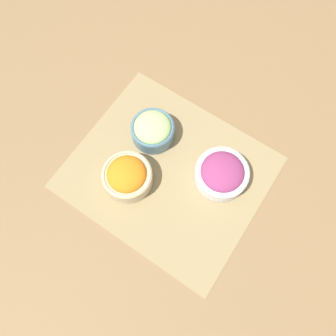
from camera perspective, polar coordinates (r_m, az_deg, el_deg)
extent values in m
plane|color=olive|center=(0.87, 0.00, -0.74)|extent=(3.00, 3.00, 0.00)
cube|color=#937F56|center=(0.87, 0.00, -0.70)|extent=(0.50, 0.43, 0.00)
cylinder|color=silver|center=(0.86, 9.24, -1.12)|extent=(0.14, 0.14, 0.04)
torus|color=silver|center=(0.84, 9.47, -0.64)|extent=(0.13, 0.13, 0.01)
ellipsoid|color=#93386B|center=(0.84, 9.47, -0.64)|extent=(0.11, 0.11, 0.05)
cylinder|color=slate|center=(0.89, -2.65, 6.41)|extent=(0.12, 0.12, 0.05)
torus|color=slate|center=(0.87, -2.72, 7.12)|extent=(0.11, 0.11, 0.01)
ellipsoid|color=#A8CC7F|center=(0.87, -2.72, 7.12)|extent=(0.10, 0.10, 0.04)
cylinder|color=#C6B28E|center=(0.85, -7.01, -1.60)|extent=(0.13, 0.13, 0.05)
torus|color=#C6B28E|center=(0.82, -7.21, -1.07)|extent=(0.12, 0.12, 0.01)
ellipsoid|color=orange|center=(0.82, -7.21, -1.07)|extent=(0.10, 0.10, 0.05)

